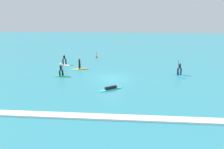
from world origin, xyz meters
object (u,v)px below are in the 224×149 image
Objects in this scene: surfer_on_yellow_board at (80,66)px; surfer_on_white_board at (65,62)px; surfer_on_teal_board at (111,88)px; marker_buoy at (96,57)px; surfer_on_green_board at (61,73)px; surfer_on_blue_board at (179,72)px.

surfer_on_yellow_board is 0.96× the size of surfer_on_white_board.
marker_buoy is (-4.23, 16.77, 0.02)m from surfer_on_teal_board.
surfer_on_green_board is (-7.25, 4.45, 0.32)m from surfer_on_teal_board.
marker_buoy reaches higher than surfer_on_teal_board.
surfer_on_yellow_board is at bearing 176.45° from surfer_on_white_board.
surfer_on_green_board is at bearing 136.37° from surfer_on_white_board.
surfer_on_white_board reaches higher than marker_buoy.
surfer_on_yellow_board reaches higher than surfer_on_teal_board.
surfer_on_blue_board reaches higher than marker_buoy.
surfer_on_green_board is at bearing -103.77° from marker_buoy.
surfer_on_blue_board is at bearing -160.38° from surfer_on_white_board.
surfer_on_teal_board is 8.52m from surfer_on_green_board.
surfer_on_teal_board is 1.12× the size of surfer_on_white_board.
surfer_on_teal_board is 11.04m from surfer_on_blue_board.
surfer_on_blue_board is at bearing 146.61° from surfer_on_yellow_board.
surfer_on_teal_board is at bearing -75.83° from marker_buoy.
surfer_on_white_board is (-17.75, 4.41, -0.02)m from surfer_on_blue_board.
surfer_on_teal_board is 1.10× the size of surfer_on_green_board.
surfer_on_blue_board is at bearing -38.26° from marker_buoy.
surfer_on_white_board reaches higher than surfer_on_teal_board.
marker_buoy is at bearing 70.14° from surfer_on_teal_board.
surfer_on_blue_board reaches higher than surfer_on_yellow_board.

